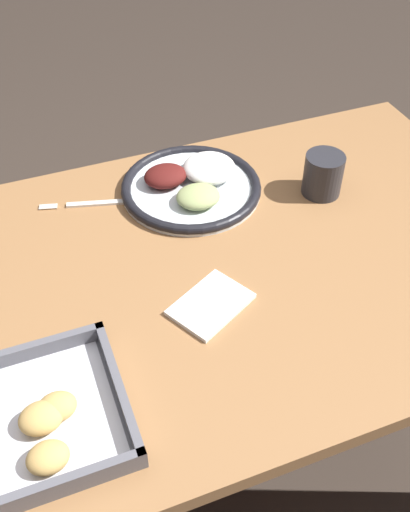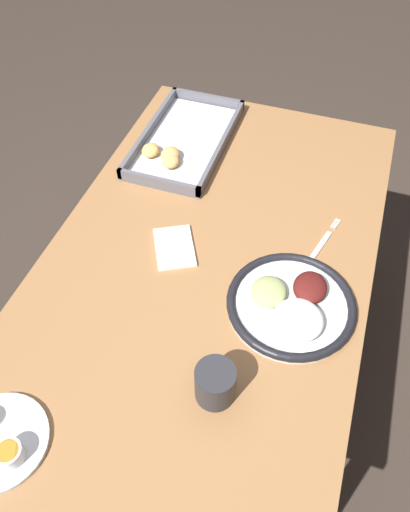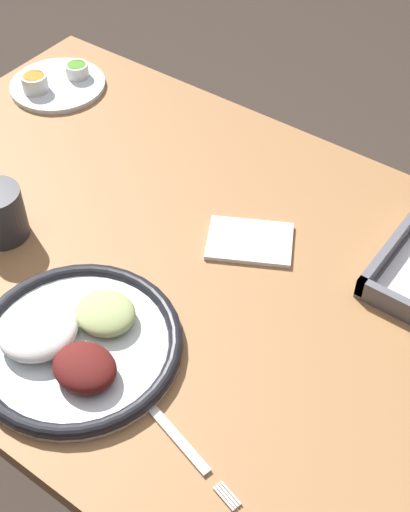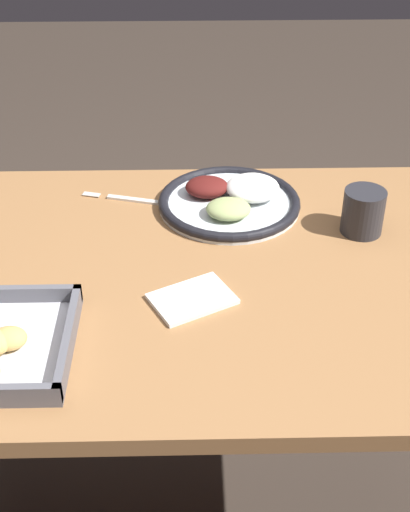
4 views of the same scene
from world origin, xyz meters
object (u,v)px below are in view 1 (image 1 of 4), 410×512
fork (94,204)px  napkin (209,305)px  drinking_cup (323,175)px  dinner_plate (192,185)px

fork → napkin: 0.35m
fork → napkin: bearing=124.1°
fork → napkin: (-0.11, 0.33, 0.00)m
drinking_cup → napkin: (0.32, 0.20, -0.04)m
fork → drinking_cup: (-0.43, 0.12, 0.04)m
napkin → fork: bearing=-70.9°
dinner_plate → fork: (0.19, -0.03, -0.01)m
drinking_cup → napkin: 0.38m
drinking_cup → fork: bearing=-15.9°
fork → drinking_cup: drinking_cup is taller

